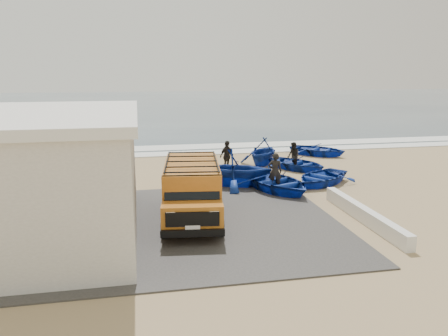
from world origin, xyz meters
TOP-DOWN VIEW (x-y plane):
  - ground at (0.00, 0.00)m, footprint 160.00×160.00m
  - slab at (-2.00, -2.00)m, footprint 12.00×10.00m
  - ocean at (0.00, 56.00)m, footprint 180.00×88.00m
  - surf_line at (0.00, 12.00)m, footprint 180.00×1.60m
  - surf_wash at (0.00, 14.50)m, footprint 180.00×2.20m
  - building at (-7.50, -2.00)m, footprint 8.40×9.40m
  - parapet at (5.00, -3.00)m, footprint 0.35×6.00m
  - van at (-1.37, -1.46)m, footprint 2.68×5.50m
  - boat_near_left at (3.02, 1.78)m, footprint 4.33×5.06m
  - boat_near_right at (5.64, 2.51)m, footprint 4.49×4.28m
  - boat_mid_left at (1.29, 2.92)m, footprint 4.46×4.19m
  - boat_mid_right at (5.65, 5.86)m, footprint 4.08×4.35m
  - boat_far_left at (4.07, 7.54)m, footprint 4.06×4.16m
  - boat_far_right at (8.53, 9.71)m, footprint 4.54×4.49m
  - fisherman_front at (3.05, 2.02)m, footprint 0.75×0.59m
  - fisherman_middle at (5.39, 5.90)m, footprint 0.67×0.83m
  - fisherman_back at (1.57, 6.32)m, footprint 1.09×0.93m

SIDE VIEW (x-z plane):
  - ground at x=0.00m, z-range 0.00..0.00m
  - ocean at x=0.00m, z-range 0.00..0.01m
  - surf_wash at x=0.00m, z-range 0.00..0.04m
  - slab at x=-2.00m, z-range 0.00..0.05m
  - surf_line at x=0.00m, z-range 0.00..0.06m
  - parapet at x=5.00m, z-range 0.00..0.55m
  - boat_mid_right at x=5.65m, z-range 0.00..0.73m
  - boat_near_right at x=5.64m, z-range 0.00..0.76m
  - boat_far_right at x=8.53m, z-range 0.00..0.77m
  - boat_near_left at x=3.02m, z-range 0.00..0.88m
  - fisherman_middle at x=5.39m, z-range 0.00..1.61m
  - boat_far_left at x=4.07m, z-range 0.00..1.67m
  - fisherman_back at x=1.57m, z-range 0.00..1.75m
  - fisherman_front at x=3.05m, z-range 0.00..1.80m
  - boat_mid_left at x=1.29m, z-range 0.00..1.89m
  - van at x=-1.37m, z-range 0.09..2.35m
  - building at x=-7.50m, z-range 0.01..4.31m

